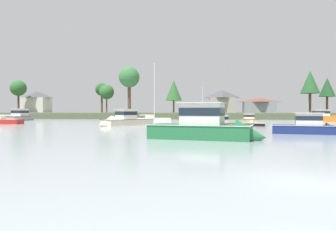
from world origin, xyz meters
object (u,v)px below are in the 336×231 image
Objects in this scene: cruiser_orange at (324,119)px; cruiser_navy at (310,129)px; dinghy_black at (253,125)px; sailboat_white at (151,120)px; cruiser_cream at (122,122)px; cruiser_green at (211,130)px; cruiser_wood at (217,125)px; cruiser_sand at (249,121)px; cruiser_grey at (21,118)px.

cruiser_orange is 1.26× the size of cruiser_navy.
sailboat_white is (-19.27, 18.85, 0.12)m from dinghy_black.
cruiser_green is at bearing -58.46° from cruiser_cream.
cruiser_navy reaches higher than dinghy_black.
cruiser_wood is (-5.80, -7.07, 0.26)m from dinghy_black.
cruiser_orange is 38.25m from cruiser_wood.
cruiser_green reaches higher than cruiser_navy.
cruiser_wood reaches higher than dinghy_black.
cruiser_sand is 20.58m from cruiser_orange.
cruiser_navy is at bearing -85.29° from cruiser_sand.
sailboat_white is at bearing 122.86° from cruiser_navy.
cruiser_sand is at bearing 84.71° from dinghy_black.
cruiser_grey is 1.41× the size of cruiser_wood.
cruiser_wood is at bearing -129.68° from cruiser_orange.
sailboat_white is 1.87× the size of cruiser_navy.
cruiser_sand is at bearing -19.56° from sailboat_white.
cruiser_wood is (-24.42, -29.44, -0.19)m from cruiser_orange.
sailboat_white reaches higher than cruiser_navy.
cruiser_sand is 0.73× the size of cruiser_grey.
cruiser_cream is (-21.51, -13.23, 0.16)m from cruiser_sand.
cruiser_wood is (-6.88, -18.69, 0.02)m from cruiser_sand.
cruiser_sand is 0.51× the size of sailboat_white.
cruiser_green is 16.45m from cruiser_wood.
cruiser_cream is 1.37× the size of cruiser_wood.
cruiser_orange is 0.97× the size of cruiser_grey.
cruiser_orange is 0.90× the size of cruiser_green.
cruiser_sand is at bearing -148.51° from cruiser_orange.
cruiser_orange is 52.52m from cruiser_green.
cruiser_grey reaches higher than cruiser_sand.
sailboat_white reaches higher than cruiser_cream.
cruiser_cream is (-13.42, 21.86, -0.17)m from cruiser_green.
dinghy_black is at bearing -44.37° from sailboat_white.
cruiser_grey is at bearing 145.50° from cruiser_navy.
dinghy_black is 0.43× the size of cruiser_grey.
cruiser_cream is at bearing -93.27° from sailboat_white.
dinghy_black is at bearing 50.63° from cruiser_wood.
cruiser_orange is at bearing 68.42° from cruiser_navy.
dinghy_black is (-1.08, -11.62, -0.25)m from cruiser_sand.
cruiser_green is 1.53× the size of cruiser_wood.
sailboat_white is 1.44× the size of cruiser_grey.
cruiser_orange is at bearing 5.31° from sailboat_white.
cruiser_green reaches higher than cruiser_orange.
cruiser_sand is 1.02× the size of cruiser_wood.
cruiser_orange is at bearing 31.54° from cruiser_cream.
cruiser_grey is (-70.59, -0.53, 0.09)m from cruiser_orange.
sailboat_white is at bearing 86.73° from cruiser_cream.
cruiser_cream is (-20.44, -1.61, 0.41)m from dinghy_black.
cruiser_grey is (-51.97, 21.84, 0.54)m from dinghy_black.
sailboat_white is at bearing 117.45° from cruiser_wood.
cruiser_navy is 67.15m from cruiser_grey.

